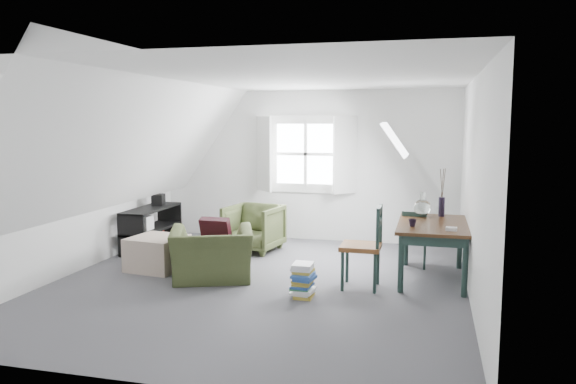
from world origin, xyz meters
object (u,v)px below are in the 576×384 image
(dining_chair_far, at_px, (414,237))
(media_shelf, at_px, (150,231))
(armchair_far, at_px, (254,251))
(dining_table, at_px, (433,231))
(dining_chair_near, at_px, (364,245))
(armchair_near, at_px, (212,279))
(magazine_stack, at_px, (303,280))
(ottoman, at_px, (158,253))

(dining_chair_far, relative_size, media_shelf, 0.62)
(armchair_far, height_order, dining_chair_far, dining_chair_far)
(dining_table, xyz_separation_m, dining_chair_near, (-0.80, -0.58, -0.11))
(armchair_far, bearing_deg, armchair_near, -80.75)
(media_shelf, relative_size, magazine_stack, 3.31)
(ottoman, bearing_deg, armchair_near, -17.28)
(ottoman, xyz_separation_m, magazine_stack, (2.18, -0.69, -0.03))
(magazine_stack, bearing_deg, armchair_far, 121.45)
(dining_chair_near, xyz_separation_m, media_shelf, (-3.48, 1.22, -0.23))
(dining_chair_far, bearing_deg, dining_chair_near, 76.93)
(armchair_far, xyz_separation_m, dining_chair_near, (1.88, -1.53, 0.52))
(dining_chair_far, distance_m, dining_chair_near, 1.28)
(armchair_far, xyz_separation_m, dining_table, (2.68, -0.95, 0.63))
(dining_chair_near, relative_size, media_shelf, 0.78)
(dining_table, relative_size, magazine_stack, 3.75)
(ottoman, bearing_deg, dining_table, 6.64)
(dining_chair_near, bearing_deg, ottoman, -112.44)
(armchair_near, relative_size, dining_chair_far, 1.27)
(ottoman, xyz_separation_m, dining_chair_far, (3.35, 1.00, 0.19))
(armchair_near, relative_size, armchair_far, 1.28)
(armchair_far, height_order, media_shelf, media_shelf)
(armchair_far, height_order, magazine_stack, magazine_stack)
(dining_chair_far, distance_m, magazine_stack, 2.06)
(dining_table, xyz_separation_m, media_shelf, (-4.27, 0.64, -0.33))
(dining_chair_far, xyz_separation_m, media_shelf, (-4.02, 0.06, -0.12))
(dining_table, relative_size, dining_chair_near, 1.45)
(armchair_near, xyz_separation_m, magazine_stack, (1.27, -0.40, 0.19))
(magazine_stack, bearing_deg, ottoman, 162.52)
(armchair_near, distance_m, dining_chair_far, 2.79)
(dining_chair_near, distance_m, magazine_stack, 0.88)
(dining_chair_far, xyz_separation_m, dining_chair_near, (-0.55, -1.16, 0.11))
(armchair_far, distance_m, dining_table, 2.91)
(dining_chair_far, bearing_deg, magazine_stack, 67.27)
(dining_chair_near, bearing_deg, armchair_near, -105.55)
(magazine_stack, bearing_deg, media_shelf, 148.51)
(armchair_far, bearing_deg, dining_chair_far, 1.33)
(ottoman, bearing_deg, dining_chair_near, -3.27)
(magazine_stack, bearing_deg, dining_chair_near, 39.90)
(media_shelf, bearing_deg, dining_chair_near, -24.17)
(armchair_near, xyz_separation_m, dining_chair_far, (2.45, 1.28, 0.41))
(media_shelf, height_order, magazine_stack, media_shelf)
(armchair_near, xyz_separation_m, media_shelf, (-1.57, 1.34, 0.30))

